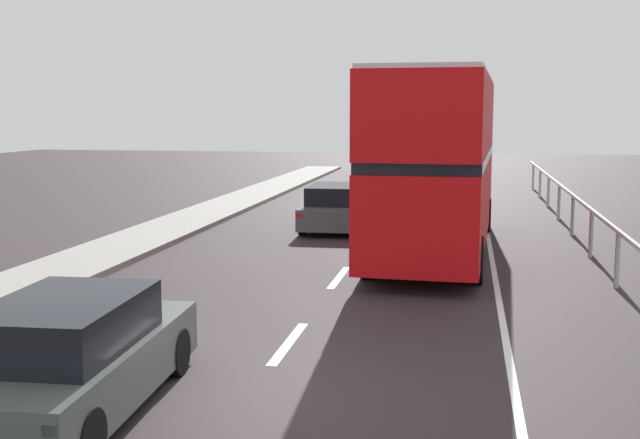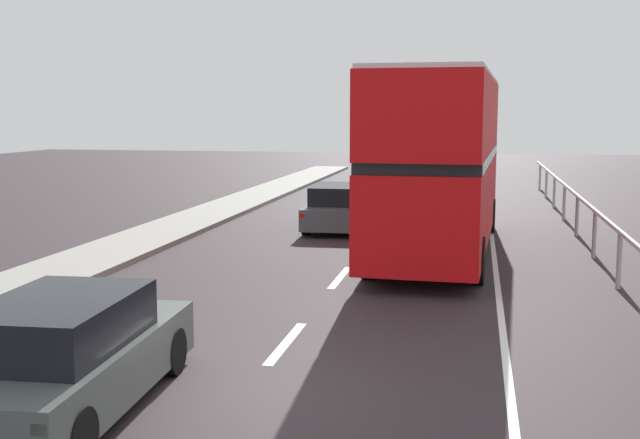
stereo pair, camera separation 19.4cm
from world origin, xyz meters
name	(u,v)px [view 2 (the right image)]	position (x,y,z in m)	size (l,w,h in m)	color
ground_plane	(245,397)	(0.00, 0.00, -0.05)	(73.33, 120.00, 0.10)	#2D2428
lane_paint_markings	(439,271)	(2.07, 8.36, 0.00)	(3.45, 46.00, 0.01)	silver
bridge_side_railing	(606,229)	(5.69, 9.00, 0.96)	(0.10, 42.00, 1.20)	#B1B0B6
double_decker_bus_red	(440,159)	(1.94, 10.82, 2.38)	(2.99, 10.50, 4.45)	red
hatchback_car_near	(66,357)	(-1.87, -1.05, 0.68)	(1.92, 4.43, 1.43)	#484F4C
sedan_car_ahead	(341,207)	(-1.20, 14.49, 0.65)	(1.91, 4.46, 1.35)	#495155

